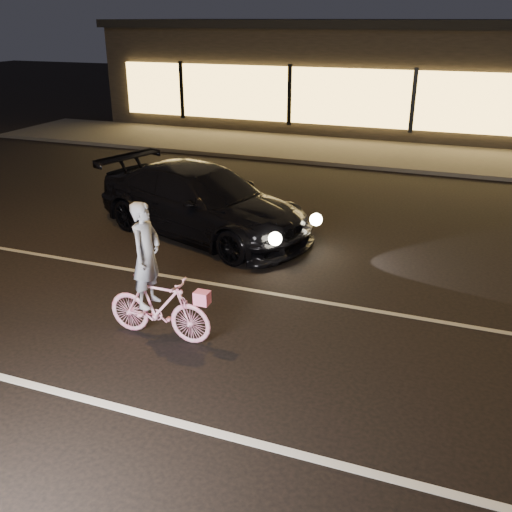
% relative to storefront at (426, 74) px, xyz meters
% --- Properties ---
extents(ground, '(90.00, 90.00, 0.00)m').
position_rel_storefront_xyz_m(ground, '(0.00, -18.97, -2.15)').
color(ground, black).
rests_on(ground, ground).
extents(lane_stripe_near, '(60.00, 0.12, 0.01)m').
position_rel_storefront_xyz_m(lane_stripe_near, '(0.00, -20.47, -2.14)').
color(lane_stripe_near, silver).
rests_on(lane_stripe_near, ground).
extents(lane_stripe_far, '(60.00, 0.10, 0.01)m').
position_rel_storefront_xyz_m(lane_stripe_far, '(0.00, -16.97, -2.14)').
color(lane_stripe_far, gray).
rests_on(lane_stripe_far, ground).
extents(sidewalk, '(30.00, 4.00, 0.12)m').
position_rel_storefront_xyz_m(sidewalk, '(0.00, -5.97, -2.09)').
color(sidewalk, '#383533').
rests_on(sidewalk, ground).
extents(storefront, '(25.40, 8.42, 4.20)m').
position_rel_storefront_xyz_m(storefront, '(0.00, 0.00, 0.00)').
color(storefront, black).
rests_on(storefront, ground).
extents(cyclist, '(1.61, 0.55, 2.03)m').
position_rel_storefront_xyz_m(cyclist, '(-1.80, -18.85, -1.43)').
color(cyclist, '#FF4692').
rests_on(cyclist, ground).
extents(sedan, '(5.36, 3.45, 1.44)m').
position_rel_storefront_xyz_m(sedan, '(-3.01, -14.79, -1.43)').
color(sedan, black).
rests_on(sedan, ground).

